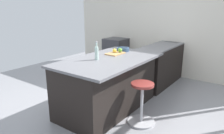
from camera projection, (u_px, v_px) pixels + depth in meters
ground_plane at (102, 107)px, 4.04m from camera, size 7.31×7.31×0.00m
interior_partition_left at (164, 19)px, 5.69m from camera, size 0.15×5.62×2.95m
sink_cabinet at (168, 61)px, 5.52m from camera, size 2.54×0.60×1.21m
oven_range at (116, 53)px, 6.43m from camera, size 0.60×0.61×0.90m
kitchen_island at (108, 84)px, 3.86m from camera, size 1.96×1.15×0.95m
stool_by_window at (142, 104)px, 3.41m from camera, size 0.44×0.44×0.68m
cutting_board at (115, 53)px, 4.05m from camera, size 0.36×0.24×0.02m
apple_green at (120, 50)px, 4.09m from camera, size 0.08×0.08×0.08m
apple_yellow at (115, 51)px, 4.08m from camera, size 0.08×0.08×0.08m
water_bottle at (97, 53)px, 3.59m from camera, size 0.06×0.06×0.31m
fruit_bowl at (123, 49)px, 4.31m from camera, size 0.25×0.25×0.07m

